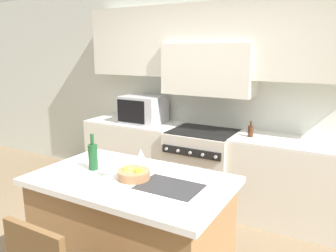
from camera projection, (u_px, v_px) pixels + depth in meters
name	position (u px, v px, depth m)	size (l,w,h in m)	color
back_cabinetry	(213.00, 74.00, 4.01)	(10.00, 0.46, 2.70)	silver
back_counter	(203.00, 167.00, 4.05)	(3.31, 0.62, 0.93)	silver
range_stove	(202.00, 167.00, 4.03)	(0.78, 0.70, 0.93)	beige
microwave	(143.00, 109.00, 4.32)	(0.53, 0.44, 0.36)	#B7B7BC
kitchen_island	(132.00, 234.00, 2.54)	(1.49, 0.89, 0.94)	olive
wine_bottle	(93.00, 156.00, 2.59)	(0.07, 0.07, 0.29)	#194723
wine_glass_near	(107.00, 163.00, 2.43)	(0.08, 0.08, 0.16)	white
wine_glass_far	(141.00, 155.00, 2.61)	(0.08, 0.08, 0.16)	white
fruit_bowl	(133.00, 174.00, 2.41)	(0.24, 0.24, 0.10)	#996B47
oil_bottle_on_counter	(251.00, 131.00, 3.62)	(0.06, 0.06, 0.18)	#422314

